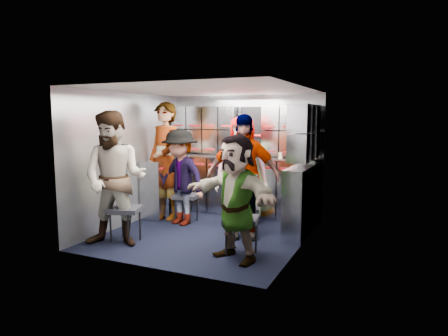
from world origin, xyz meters
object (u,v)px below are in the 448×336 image
at_px(jump_seat_near_right, 241,221).
at_px(jump_seat_mid_right, 247,210).
at_px(attendant_arc_c, 242,170).
at_px(jump_seat_near_left, 125,211).
at_px(jump_seat_center, 245,197).
at_px(attendant_arc_e, 236,197).
at_px(jump_seat_mid_left, 186,197).
at_px(attendant_standing, 165,161).
at_px(attendant_arc_d, 243,177).
at_px(attendant_arc_a, 115,179).
at_px(attendant_arc_b, 180,177).

bearing_deg(jump_seat_near_right, jump_seat_mid_right, 106.26).
relative_size(jump_seat_near_right, attendant_arc_c, 0.28).
relative_size(jump_seat_near_left, jump_seat_center, 1.16).
xyz_separation_m(jump_seat_near_left, attendant_arc_e, (1.66, -0.02, 0.34)).
bearing_deg(jump_seat_near_left, jump_seat_mid_left, 79.06).
xyz_separation_m(jump_seat_mid_left, attendant_standing, (-0.42, 0.06, 0.58)).
relative_size(attendant_arc_c, attendant_arc_d, 0.99).
height_order(jump_seat_center, attendant_arc_a, attendant_arc_a).
distance_m(jump_seat_center, attendant_arc_e, 1.87).
height_order(jump_seat_near_right, attendant_arc_c, attendant_arc_c).
xyz_separation_m(jump_seat_center, attendant_arc_a, (-1.12, -1.91, 0.51)).
distance_m(jump_seat_mid_right, attendant_arc_b, 1.23).
height_order(jump_seat_mid_right, jump_seat_near_right, jump_seat_near_right).
relative_size(jump_seat_near_left, attendant_arc_c, 0.30).
xyz_separation_m(jump_seat_mid_left, attendant_arc_e, (1.42, -1.29, 0.37)).
bearing_deg(attendant_arc_e, attendant_arc_d, 129.09).
relative_size(jump_seat_mid_right, attendant_arc_e, 0.28).
xyz_separation_m(jump_seat_near_right, attendant_arc_d, (-0.26, 0.70, 0.45)).
height_order(jump_seat_near_right, attendant_standing, attendant_standing).
bearing_deg(jump_seat_mid_left, attendant_arc_e, -42.38).
distance_m(jump_seat_center, jump_seat_near_right, 1.66).
bearing_deg(jump_seat_mid_right, attendant_arc_e, -76.40).
relative_size(attendant_arc_a, attendant_arc_c, 1.04).
relative_size(jump_seat_near_left, jump_seat_near_right, 1.06).
bearing_deg(attendant_arc_e, attendant_arc_b, 164.69).
relative_size(jump_seat_mid_left, attendant_arc_b, 0.30).
bearing_deg(jump_seat_near_left, jump_seat_near_right, 5.40).
distance_m(jump_seat_near_left, jump_seat_center, 2.06).
relative_size(attendant_standing, attendant_arc_b, 1.29).
relative_size(jump_seat_mid_left, attendant_arc_c, 0.26).
bearing_deg(jump_seat_near_left, jump_seat_center, 57.10).
xyz_separation_m(attendant_arc_b, attendant_arc_c, (0.87, 0.46, 0.11)).
xyz_separation_m(jump_seat_mid_left, jump_seat_near_right, (1.42, -1.11, 0.03)).
distance_m(attendant_arc_c, attendant_arc_e, 1.66).
distance_m(jump_seat_mid_left, attendant_arc_a, 1.55).
distance_m(attendant_standing, attendant_arc_c, 1.32).
bearing_deg(attendant_arc_c, jump_seat_near_right, -92.16).
height_order(jump_seat_near_left, attendant_arc_c, attendant_arc_c).
relative_size(jump_seat_mid_left, jump_seat_center, 1.03).
xyz_separation_m(jump_seat_near_left, attendant_arc_a, (0.00, -0.18, 0.47)).
height_order(attendant_standing, attendant_arc_a, attendant_standing).
bearing_deg(attendant_arc_a, jump_seat_center, 42.52).
distance_m(jump_seat_near_right, attendant_standing, 2.25).
xyz_separation_m(jump_seat_mid_left, attendant_arc_b, (-0.00, -0.18, 0.36)).
xyz_separation_m(attendant_arc_d, attendant_arc_e, (0.26, -0.88, -0.11)).
relative_size(attendant_arc_d, attendant_arc_e, 1.15).
height_order(jump_seat_mid_right, attendant_standing, attendant_standing).
distance_m(jump_seat_near_left, jump_seat_mid_left, 1.29).
distance_m(jump_seat_near_left, attendant_arc_e, 1.70).
bearing_deg(jump_seat_mid_right, jump_seat_near_left, -143.75).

